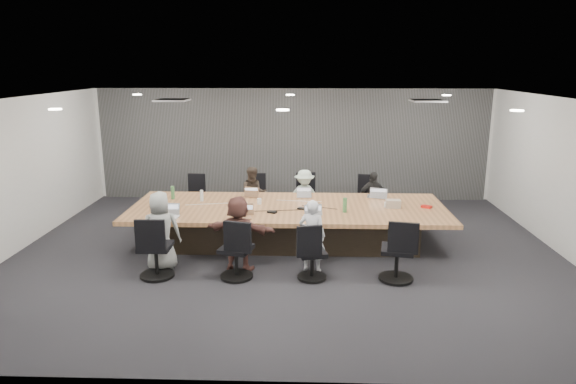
{
  "coord_description": "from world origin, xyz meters",
  "views": [
    {
      "loc": [
        0.31,
        -8.95,
        3.38
      ],
      "look_at": [
        0.0,
        0.4,
        1.05
      ],
      "focal_mm": 32.0,
      "sensor_mm": 36.0,
      "label": 1
    }
  ],
  "objects_px": {
    "conference_table": "(288,223)",
    "person_5": "(239,233)",
    "person_2": "(304,197)",
    "laptop_6": "(312,218)",
    "canvas_bag": "(393,204)",
    "chair_1": "(256,201)",
    "laptop_1": "(251,195)",
    "chair_0": "(196,201)",
    "person_6": "(312,236)",
    "chair_7": "(397,255)",
    "chair_5": "(236,254)",
    "bottle_clear": "(202,196)",
    "laptop_2": "(304,196)",
    "person_3": "(372,198)",
    "laptop_4": "(169,217)",
    "bottle_green_right": "(345,205)",
    "person_4": "(161,231)",
    "laptop_5": "(242,218)",
    "chair_2": "(304,201)",
    "stapler": "(309,208)",
    "laptop_3": "(376,196)",
    "person_1": "(254,195)",
    "chair_4": "(156,251)",
    "chair_6": "(312,257)",
    "bottle_green_left": "(173,193)",
    "chair_3": "(370,202)",
    "snack_packet": "(426,207)"
  },
  "relations": [
    {
      "from": "chair_3",
      "to": "laptop_1",
      "type": "distance_m",
      "value": 2.75
    },
    {
      "from": "canvas_bag",
      "to": "chair_3",
      "type": "bearing_deg",
      "value": 97.25
    },
    {
      "from": "person_1",
      "to": "bottle_green_left",
      "type": "distance_m",
      "value": 1.8
    },
    {
      "from": "chair_0",
      "to": "canvas_bag",
      "type": "bearing_deg",
      "value": 162.12
    },
    {
      "from": "chair_2",
      "to": "person_3",
      "type": "xyz_separation_m",
      "value": [
        1.47,
        -0.35,
        0.17
      ]
    },
    {
      "from": "laptop_4",
      "to": "bottle_green_right",
      "type": "xyz_separation_m",
      "value": [
        3.14,
        0.44,
        0.13
      ]
    },
    {
      "from": "person_2",
      "to": "conference_table",
      "type": "bearing_deg",
      "value": -114.11
    },
    {
      "from": "chair_2",
      "to": "chair_4",
      "type": "height_order",
      "value": "chair_4"
    },
    {
      "from": "person_4",
      "to": "bottle_green_right",
      "type": "relative_size",
      "value": 4.97
    },
    {
      "from": "laptop_2",
      "to": "laptop_4",
      "type": "relative_size",
      "value": 0.9
    },
    {
      "from": "laptop_1",
      "to": "snack_packet",
      "type": "relative_size",
      "value": 1.62
    },
    {
      "from": "person_5",
      "to": "laptop_5",
      "type": "distance_m",
      "value": 0.56
    },
    {
      "from": "chair_7",
      "to": "laptop_3",
      "type": "xyz_separation_m",
      "value": [
        -0.02,
        2.5,
        0.32
      ]
    },
    {
      "from": "chair_1",
      "to": "person_5",
      "type": "height_order",
      "value": "person_5"
    },
    {
      "from": "chair_0",
      "to": "chair_1",
      "type": "distance_m",
      "value": 1.35
    },
    {
      "from": "person_3",
      "to": "person_4",
      "type": "xyz_separation_m",
      "value": [
        -3.87,
        -2.7,
        0.1
      ]
    },
    {
      "from": "laptop_6",
      "to": "canvas_bag",
      "type": "distance_m",
      "value": 1.74
    },
    {
      "from": "laptop_1",
      "to": "stapler",
      "type": "xyz_separation_m",
      "value": [
        1.2,
        -1.03,
        0.02
      ]
    },
    {
      "from": "conference_table",
      "to": "laptop_1",
      "type": "height_order",
      "value": "laptop_1"
    },
    {
      "from": "person_5",
      "to": "person_6",
      "type": "distance_m",
      "value": 1.23
    },
    {
      "from": "conference_table",
      "to": "person_3",
      "type": "bearing_deg",
      "value": 37.24
    },
    {
      "from": "laptop_1",
      "to": "person_6",
      "type": "bearing_deg",
      "value": 129.67
    },
    {
      "from": "chair_7",
      "to": "chair_1",
      "type": "bearing_deg",
      "value": 137.77
    },
    {
      "from": "chair_6",
      "to": "laptop_5",
      "type": "xyz_separation_m",
      "value": [
        -1.23,
        0.9,
        0.38
      ]
    },
    {
      "from": "conference_table",
      "to": "stapler",
      "type": "xyz_separation_m",
      "value": [
        0.4,
        -0.23,
        0.37
      ]
    },
    {
      "from": "laptop_2",
      "to": "chair_6",
      "type": "bearing_deg",
      "value": 91.0
    },
    {
      "from": "chair_0",
      "to": "laptop_4",
      "type": "relative_size",
      "value": 2.19
    },
    {
      "from": "chair_2",
      "to": "person_1",
      "type": "height_order",
      "value": "person_1"
    },
    {
      "from": "laptop_5",
      "to": "bottle_green_left",
      "type": "bearing_deg",
      "value": 131.22
    },
    {
      "from": "chair_0",
      "to": "person_6",
      "type": "bearing_deg",
      "value": 134.86
    },
    {
      "from": "chair_1",
      "to": "stapler",
      "type": "bearing_deg",
      "value": 118.03
    },
    {
      "from": "chair_1",
      "to": "person_4",
      "type": "relative_size",
      "value": 0.57
    },
    {
      "from": "person_5",
      "to": "chair_7",
      "type": "bearing_deg",
      "value": -175.35
    },
    {
      "from": "laptop_2",
      "to": "person_3",
      "type": "relative_size",
      "value": 0.26
    },
    {
      "from": "chair_1",
      "to": "laptop_4",
      "type": "xyz_separation_m",
      "value": [
        -1.3,
        -2.5,
        0.37
      ]
    },
    {
      "from": "chair_0",
      "to": "chair_1",
      "type": "height_order",
      "value": "chair_1"
    },
    {
      "from": "laptop_1",
      "to": "laptop_6",
      "type": "xyz_separation_m",
      "value": [
        1.24,
        -1.6,
        0.0
      ]
    },
    {
      "from": "conference_table",
      "to": "person_5",
      "type": "bearing_deg",
      "value": -120.14
    },
    {
      "from": "chair_6",
      "to": "bottle_green_right",
      "type": "bearing_deg",
      "value": 52.5
    },
    {
      "from": "chair_0",
      "to": "laptop_6",
      "type": "height_order",
      "value": "laptop_6"
    },
    {
      "from": "chair_6",
      "to": "laptop_6",
      "type": "xyz_separation_m",
      "value": [
        0.0,
        0.9,
        0.38
      ]
    },
    {
      "from": "person_1",
      "to": "bottle_green_left",
      "type": "bearing_deg",
      "value": -161.91
    },
    {
      "from": "person_4",
      "to": "canvas_bag",
      "type": "xyz_separation_m",
      "value": [
        4.08,
        1.34,
        0.14
      ]
    },
    {
      "from": "laptop_3",
      "to": "laptop_5",
      "type": "xyz_separation_m",
      "value": [
        -2.56,
        -1.6,
        0.0
      ]
    },
    {
      "from": "laptop_4",
      "to": "bottle_green_right",
      "type": "height_order",
      "value": "bottle_green_right"
    },
    {
      "from": "chair_5",
      "to": "bottle_clear",
      "type": "xyz_separation_m",
      "value": [
        -0.95,
        2.05,
        0.43
      ]
    },
    {
      "from": "chair_1",
      "to": "chair_4",
      "type": "distance_m",
      "value": 3.64
    },
    {
      "from": "laptop_1",
      "to": "person_4",
      "type": "relative_size",
      "value": 0.22
    },
    {
      "from": "conference_table",
      "to": "person_3",
      "type": "distance_m",
      "value": 2.24
    },
    {
      "from": "conference_table",
      "to": "person_2",
      "type": "bearing_deg",
      "value": 77.2
    }
  ]
}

